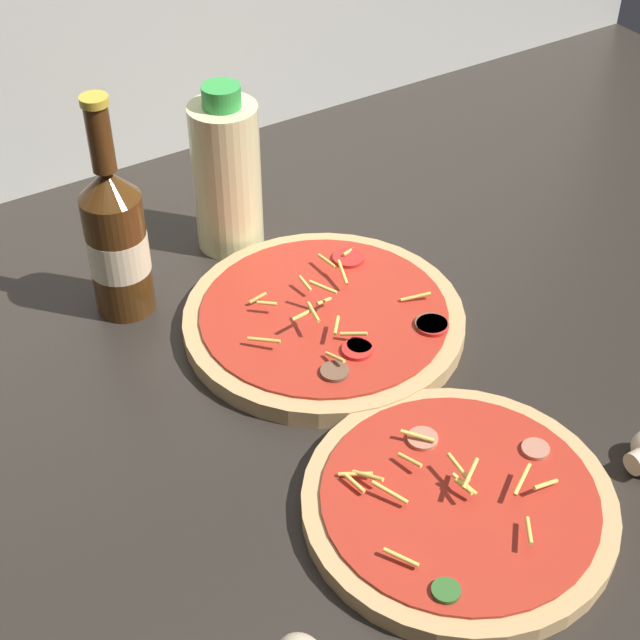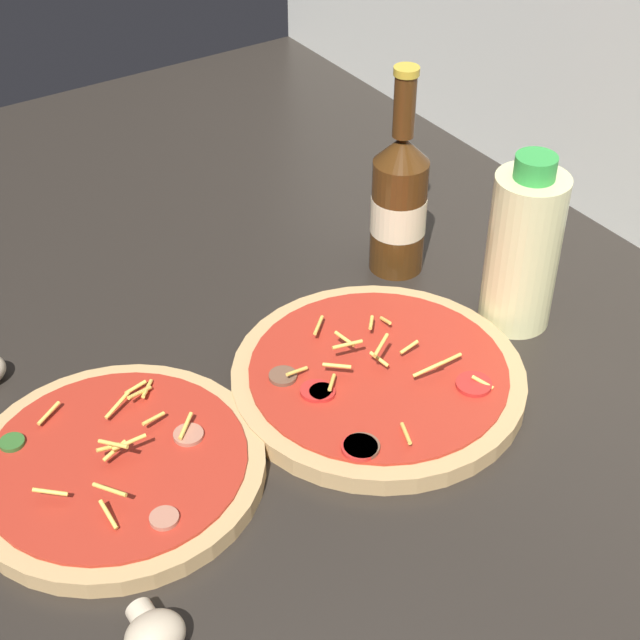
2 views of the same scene
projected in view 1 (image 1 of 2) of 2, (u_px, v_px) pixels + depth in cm
name	position (u px, v px, depth cm)	size (l,w,h in cm)	color
counter_slab	(353.00, 367.00, 96.06)	(160.00, 90.00, 2.50)	#28231E
pizza_near	(459.00, 504.00, 80.07)	(25.85, 25.85, 4.90)	tan
pizza_far	(321.00, 321.00, 97.91)	(28.21, 28.21, 5.44)	tan
beer_bottle	(116.00, 238.00, 96.09)	(6.12, 6.12, 23.72)	#47280F
oil_bottle	(227.00, 175.00, 104.72)	(7.37, 7.37, 19.09)	beige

